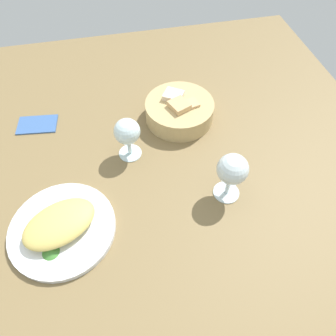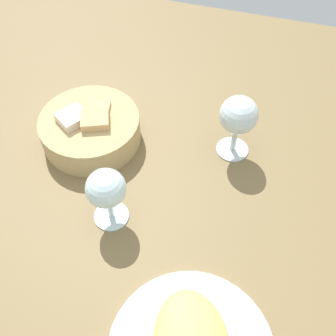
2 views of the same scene
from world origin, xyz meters
TOP-DOWN VIEW (x-y plane):
  - ground_plane at (0.00, 0.00)cm, footprint 140.00×140.00cm
  - plate at (-17.83, -8.65)cm, footprint 23.55×23.55cm
  - omelette at (-17.83, -8.65)cm, footprint 18.93×15.94cm
  - lettuce_garnish at (-20.10, -14.00)cm, footprint 3.68×3.68cm
  - bread_basket at (15.83, 20.57)cm, footprint 19.41×19.41cm
  - wine_glass_near at (21.01, -6.98)cm, footprint 7.13×7.13cm
  - wine_glass_far at (0.16, 10.25)cm, footprint 6.64×6.64cm
  - folded_napkin at (-24.61, 26.47)cm, footprint 11.75×8.26cm

SIDE VIEW (x-z plane):
  - ground_plane at x=0.00cm, z-range -2.00..0.00cm
  - folded_napkin at x=-24.61cm, z-range 0.00..0.80cm
  - plate at x=-17.83cm, z-range 0.00..1.40cm
  - lettuce_garnish at x=-20.10cm, z-range 1.40..2.50cm
  - bread_basket at x=15.83cm, z-range -0.60..6.70cm
  - omelette at x=-17.83cm, z-range 1.40..5.18cm
  - wine_glass_far at x=0.16cm, z-range 1.94..13.75cm
  - wine_glass_near at x=21.01cm, z-range 2.37..15.54cm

